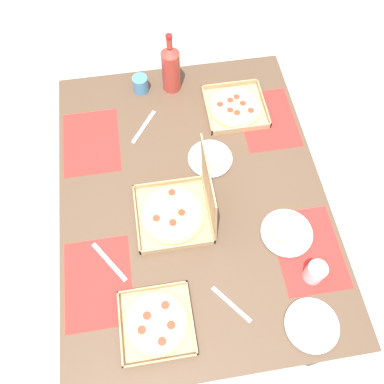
% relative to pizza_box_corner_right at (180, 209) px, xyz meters
% --- Properties ---
extents(ground_plane, '(6.00, 6.00, 0.00)m').
position_rel_pizza_box_corner_right_xyz_m(ground_plane, '(-0.10, 0.06, -0.82)').
color(ground_plane, beige).
extents(dining_table, '(1.51, 1.15, 0.77)m').
position_rel_pizza_box_corner_right_xyz_m(dining_table, '(-0.10, 0.06, -0.15)').
color(dining_table, '#3F3328').
rests_on(dining_table, ground_plane).
extents(placemat_near_left, '(0.36, 0.26, 0.00)m').
position_rel_pizza_box_corner_right_xyz_m(placemat_near_left, '(-0.44, -0.36, -0.05)').
color(placemat_near_left, red).
rests_on(placemat_near_left, dining_table).
extents(placemat_near_right, '(0.36, 0.26, 0.00)m').
position_rel_pizza_box_corner_right_xyz_m(placemat_near_right, '(0.24, -0.36, -0.05)').
color(placemat_near_right, red).
rests_on(placemat_near_right, dining_table).
extents(placemat_far_left, '(0.36, 0.26, 0.00)m').
position_rel_pizza_box_corner_right_xyz_m(placemat_far_left, '(-0.44, 0.49, -0.05)').
color(placemat_far_left, red).
rests_on(placemat_far_left, dining_table).
extents(placemat_far_right, '(0.36, 0.26, 0.00)m').
position_rel_pizza_box_corner_right_xyz_m(placemat_far_right, '(0.24, 0.49, -0.05)').
color(placemat_far_right, red).
rests_on(placemat_far_right, dining_table).
extents(pizza_box_corner_right, '(0.31, 0.31, 0.35)m').
position_rel_pizza_box_corner_right_xyz_m(pizza_box_corner_right, '(0.00, 0.00, 0.00)').
color(pizza_box_corner_right, tan).
rests_on(pizza_box_corner_right, dining_table).
extents(pizza_box_edge_far, '(0.29, 0.29, 0.04)m').
position_rel_pizza_box_corner_right_xyz_m(pizza_box_edge_far, '(-0.53, 0.35, -0.04)').
color(pizza_box_edge_far, tan).
rests_on(pizza_box_edge_far, dining_table).
extents(pizza_box_center, '(0.27, 0.27, 0.04)m').
position_rel_pizza_box_corner_right_xyz_m(pizza_box_center, '(0.43, -0.15, -0.04)').
color(pizza_box_center, tan).
rests_on(pizza_box_center, dining_table).
extents(plate_far_left, '(0.20, 0.20, 0.03)m').
position_rel_pizza_box_corner_right_xyz_m(plate_far_left, '(-0.25, 0.17, -0.04)').
color(plate_far_left, white).
rests_on(plate_far_left, dining_table).
extents(plate_middle, '(0.21, 0.21, 0.03)m').
position_rel_pizza_box_corner_right_xyz_m(plate_middle, '(0.16, 0.42, -0.04)').
color(plate_middle, white).
rests_on(plate_middle, dining_table).
extents(plate_far_right, '(0.20, 0.20, 0.02)m').
position_rel_pizza_box_corner_right_xyz_m(plate_far_right, '(0.53, 0.41, -0.04)').
color(plate_far_right, white).
rests_on(plate_far_right, dining_table).
extents(soda_bottle, '(0.09, 0.09, 0.32)m').
position_rel_pizza_box_corner_right_xyz_m(soda_bottle, '(-0.72, 0.06, 0.08)').
color(soda_bottle, '#B2382D').
rests_on(soda_bottle, dining_table).
extents(cup_dark, '(0.08, 0.08, 0.10)m').
position_rel_pizza_box_corner_right_xyz_m(cup_dark, '(0.35, 0.47, -0.00)').
color(cup_dark, silver).
rests_on(cup_dark, dining_table).
extents(cup_clear_right, '(0.08, 0.08, 0.09)m').
position_rel_pizza_box_corner_right_xyz_m(cup_clear_right, '(-0.72, -0.10, -0.01)').
color(cup_clear_right, teal).
rests_on(cup_clear_right, dining_table).
extents(knife_by_far_left, '(0.18, 0.14, 0.00)m').
position_rel_pizza_box_corner_right_xyz_m(knife_by_far_left, '(-0.49, -0.11, -0.05)').
color(knife_by_far_left, '#B7B7BC').
rests_on(knife_by_far_left, dining_table).
extents(fork_by_near_right, '(0.16, 0.13, 0.00)m').
position_rel_pizza_box_corner_right_xyz_m(fork_by_near_right, '(0.40, 0.14, -0.05)').
color(fork_by_near_right, '#B7B7BC').
rests_on(fork_by_near_right, dining_table).
extents(knife_by_far_right, '(0.18, 0.13, 0.00)m').
position_rel_pizza_box_corner_right_xyz_m(knife_by_far_right, '(0.16, -0.31, -0.05)').
color(knife_by_far_right, '#B7B7BC').
rests_on(knife_by_far_right, dining_table).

